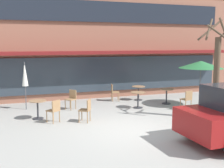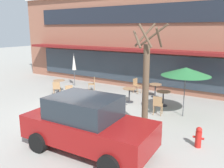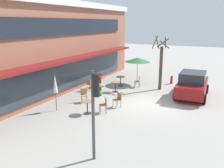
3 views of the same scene
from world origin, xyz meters
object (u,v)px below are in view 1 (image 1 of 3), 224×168
Objects in this scene: cafe_chair_1 at (86,109)px; cafe_chair_0 at (71,98)px; cafe_table_by_tree at (138,91)px; cafe_table_mid_patio at (38,106)px; cafe_table_streetside at (138,97)px; cafe_chair_4 at (114,91)px; street_tree at (216,71)px; cafe_chair_3 at (187,98)px; patio_umbrella_green_folded at (201,65)px; cafe_chair_2 at (54,109)px; cafe_table_near_wall at (167,94)px; patio_umbrella_cream_folded at (25,74)px.

cafe_chair_0 is at bearing 93.60° from cafe_chair_1.
cafe_table_mid_patio is (-5.39, -2.18, 0.00)m from cafe_table_by_tree.
cafe_table_by_tree is 0.85× the size of cafe_chair_1.
cafe_table_streetside is 0.85× the size of cafe_chair_4.
street_tree reaches higher than cafe_chair_1.
cafe_chair_1 is 1.00× the size of cafe_chair_4.
street_tree reaches higher than cafe_chair_3.
cafe_chair_0 is 6.41m from street_tree.
patio_umbrella_green_folded is (2.25, -2.23, 1.51)m from cafe_table_by_tree.
patio_umbrella_green_folded is at bearing 5.76° from cafe_chair_2.
cafe_chair_4 is (-3.56, 2.46, -1.50)m from patio_umbrella_green_folded.
cafe_chair_4 is at bearing 56.26° from cafe_chair_1.
cafe_table_near_wall is at bearing 22.91° from cafe_chair_1.
cafe_table_mid_patio is 4.74m from cafe_chair_4.
cafe_chair_3 is (6.62, -0.53, 0.01)m from cafe_table_mid_patio.
patio_umbrella_cream_folded reaches higher than cafe_chair_0.
cafe_table_streetside is 2.25m from cafe_chair_3.
cafe_chair_4 reaches higher than cafe_table_mid_patio.
patio_umbrella_cream_folded is 3.02m from cafe_chair_2.
cafe_table_near_wall is 1.00× the size of cafe_table_by_tree.
cafe_chair_0 and cafe_chair_1 have the same top height.
cafe_table_mid_patio is at bearing 179.62° from patio_umbrella_green_folded.
patio_umbrella_green_folded is 6.15m from cafe_chair_1.
patio_umbrella_cream_folded reaches higher than cafe_table_by_tree.
street_tree reaches higher than cafe_table_streetside.
cafe_chair_0 is 1.00× the size of cafe_chair_1.
patio_umbrella_green_folded is 2.47× the size of cafe_chair_1.
cafe_chair_3 is (5.02, -1.81, 0.00)m from cafe_chair_0.
cafe_chair_4 is at bearing 30.60° from cafe_table_mid_patio.
cafe_table_by_tree is 0.85× the size of cafe_chair_0.
cafe_chair_4 is (-0.54, 1.91, 0.01)m from cafe_table_streetside.
cafe_chair_1 is at bearing -157.09° from cafe_table_near_wall.
cafe_chair_0 reaches higher than cafe_table_streetside.
cafe_table_by_tree is 5.90m from patio_umbrella_cream_folded.
cafe_chair_1 is at bearing -53.74° from patio_umbrella_cream_folded.
cafe_chair_3 is 1.00× the size of cafe_chair_4.
cafe_table_streetside is 5.32m from patio_umbrella_cream_folded.
cafe_table_by_tree is 5.81m from cafe_table_mid_patio.
cafe_table_near_wall is at bearing 97.74° from street_tree.
patio_umbrella_green_folded is at bearing -10.31° from cafe_table_streetside.
street_tree is (6.77, -2.23, 1.41)m from cafe_table_mid_patio.
cafe_table_near_wall is at bearing 7.87° from cafe_table_mid_patio.
cafe_table_near_wall is at bearing 12.43° from cafe_table_streetside.
cafe_table_by_tree is 0.85× the size of cafe_chair_2.
cafe_table_streetside and cafe_table_by_tree have the same top height.
cafe_chair_3 is (2.00, -1.03, 0.01)m from cafe_table_streetside.
cafe_table_near_wall is 0.85× the size of cafe_chair_2.
cafe_table_streetside is 1.00× the size of cafe_table_by_tree.
cafe_chair_3 is at bearing 6.28° from cafe_chair_1.
cafe_chair_3 reaches higher than cafe_table_near_wall.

